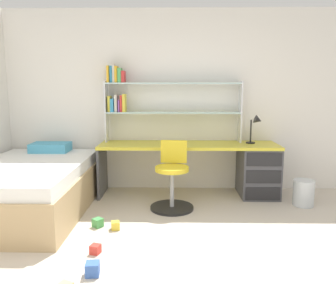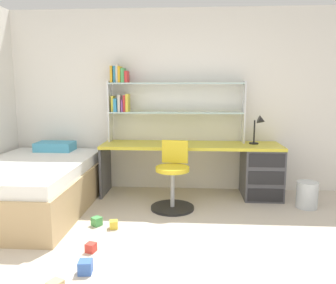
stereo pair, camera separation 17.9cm
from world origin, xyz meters
The scene contains 11 objects.
room_shell centered at (-1.31, 1.33, 1.25)m, with size 6.01×6.47×2.50m.
desk centered at (0.67, 2.41, 0.41)m, with size 2.36×0.60×0.70m.
bookshelf_hutch centered at (-0.46, 2.60, 1.31)m, with size 1.85×0.22×1.04m.
desk_lamp centered at (0.92, 2.44, 0.96)m, with size 0.20×0.17×0.38m.
swivel_chair centered at (-0.18, 1.90, 0.32)m, with size 0.52×0.52×0.81m.
bed_platform centered at (-1.84, 1.74, 0.29)m, with size 1.28×1.97×0.70m.
waste_bin centered at (1.44, 2.02, 0.16)m, with size 0.25×0.25×0.32m, color silver.
toy_block_blue_0 centered at (-0.79, 0.39, 0.05)m, with size 0.10×0.10×0.10m, color #3860B7.
toy_block_green_1 centered at (-0.96, 1.32, 0.04)m, with size 0.09×0.09×0.09m, color #479E51.
toy_block_yellow_2 centered at (-0.76, 1.25, 0.04)m, with size 0.08×0.08×0.08m, color gold.
toy_block_red_4 centered at (-0.85, 0.74, 0.04)m, with size 0.08×0.08×0.08m, color red.
Camera 2 is at (0.02, -2.02, 1.44)m, focal length 36.19 mm.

